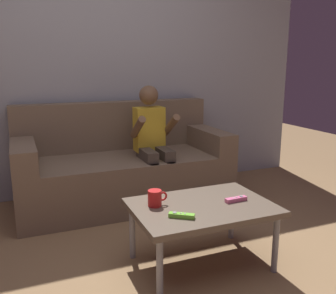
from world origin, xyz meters
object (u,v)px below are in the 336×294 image
Objects in this scene: person_seated_on_couch at (153,139)px; game_remote_pink_center at (236,199)px; game_remote_lime_near_edge at (182,216)px; couch at (123,168)px; coffee_mug at (155,198)px; coffee_table at (202,210)px.

game_remote_pink_center is (0.14, -1.07, -0.18)m from person_seated_on_couch.
person_seated_on_couch reaches higher than game_remote_lime_near_edge.
couch is 12.54× the size of game_remote_pink_center.
coffee_mug is (-0.07, 0.21, 0.04)m from game_remote_lime_near_edge.
game_remote_lime_near_edge is at bearing -146.32° from coffee_table.
game_remote_pink_center reaches higher than coffee_table.
couch is at bearing 87.97° from game_remote_lime_near_edge.
coffee_mug is (-0.34, -0.96, -0.14)m from person_seated_on_couch.
person_seated_on_couch is 1.10m from game_remote_pink_center.
person_seated_on_couch reaches higher than coffee_table.
game_remote_lime_near_edge is at bearing -102.86° from person_seated_on_couch.
coffee_mug is (-0.12, -1.14, 0.13)m from couch.
person_seated_on_couch is 1.07m from coffee_table.
couch is at bearing 105.82° from game_remote_pink_center.
person_seated_on_couch is 1.21m from game_remote_lime_near_edge.
game_remote_pink_center is (0.21, -0.03, 0.05)m from coffee_table.
person_seated_on_couch reaches higher than game_remote_pink_center.
person_seated_on_couch is 1.02m from coffee_mug.
person_seated_on_couch reaches higher than coffee_mug.
couch is 1.24m from coffee_table.
person_seated_on_couch is at bearing -39.93° from couch.
couch is at bearing 140.07° from person_seated_on_couch.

